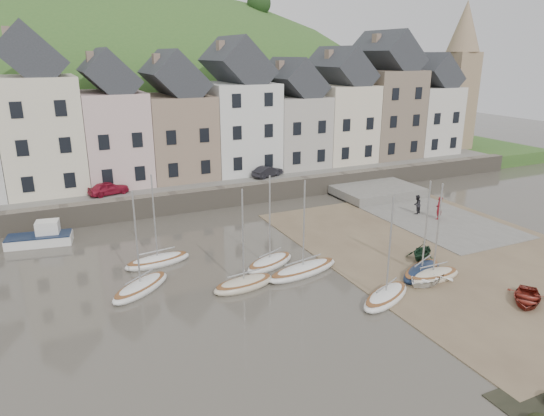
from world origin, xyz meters
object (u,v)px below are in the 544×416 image
rowboat_green (422,251)px  car_left (108,188)px  sailboat_0 (141,287)px  person_red (439,208)px  rowboat_red (527,298)px  person_dark (417,204)px  rowboat_white (427,277)px  car_right (268,171)px

rowboat_green → car_left: car_left is taller
sailboat_0 → person_red: (24.93, 2.40, 0.82)m
rowboat_red → person_dark: (5.09, 14.90, 0.59)m
rowboat_white → rowboat_green: size_ratio=1.40×
rowboat_green → person_dark: size_ratio=1.43×
rowboat_red → car_left: car_left is taller
person_red → rowboat_green: bearing=10.0°
rowboat_white → person_dark: size_ratio=2.01×
person_dark → rowboat_red: bearing=48.7°
rowboat_white → car_right: car_right is taller
car_right → rowboat_white: bearing=160.8°
sailboat_0 → rowboat_red: sailboat_0 is taller
person_dark → car_left: size_ratio=0.49×
rowboat_white → car_left: 27.39m
person_dark → car_left: 26.65m
rowboat_red → car_right: (-3.50, 26.94, 1.78)m
person_red → rowboat_white: bearing=13.4°
sailboat_0 → person_red: bearing=5.5°
rowboat_green → rowboat_red: size_ratio=0.80×
person_red → person_dark: person_red is taller
sailboat_0 → rowboat_white: (15.91, -6.26, 0.14)m
rowboat_red → person_dark: person_dark is taller
rowboat_green → car_right: 20.02m
sailboat_0 → rowboat_green: sailboat_0 is taller
person_dark → car_right: bearing=-77.0°
rowboat_white → person_dark: bearing=123.6°
person_red → car_left: car_left is taller
rowboat_white → car_right: (-0.27, 22.55, 1.74)m
rowboat_green → rowboat_white: bearing=-64.1°
sailboat_0 → rowboat_red: 21.90m
rowboat_red → person_red: person_red is taller
rowboat_red → sailboat_0: bearing=-155.1°
rowboat_red → person_dark: 15.76m
rowboat_white → rowboat_green: 3.41m
rowboat_green → car_right: bearing=159.4°
rowboat_green → car_left: (-17.47, 19.84, 1.49)m
sailboat_0 → car_right: sailboat_0 is taller
rowboat_green → person_dark: (6.28, 7.80, 0.26)m
rowboat_green → car_right: (-2.30, 19.84, 1.46)m
rowboat_white → person_red: (9.01, 8.66, 0.68)m
person_dark → car_right: car_right is taller
car_left → sailboat_0: bearing=165.2°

